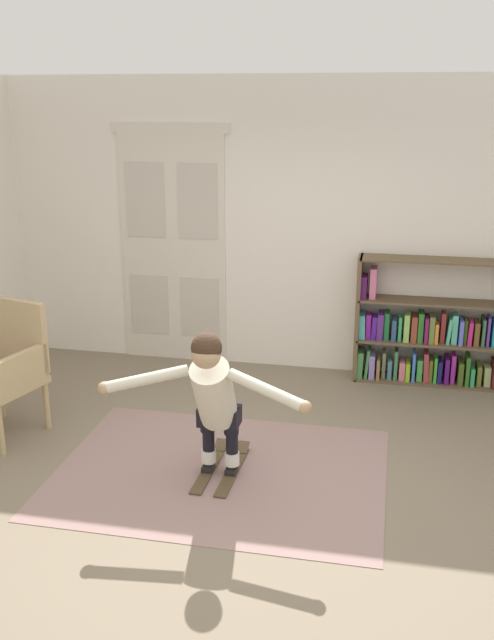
% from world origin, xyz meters
% --- Properties ---
extents(ground_plane, '(7.20, 7.20, 0.00)m').
position_xyz_m(ground_plane, '(0.00, 0.00, 0.00)').
color(ground_plane, '#7B6C58').
extents(back_wall, '(6.00, 0.10, 2.90)m').
position_xyz_m(back_wall, '(0.00, 2.60, 1.45)').
color(back_wall, silver).
rests_on(back_wall, ground).
extents(double_door, '(1.22, 0.05, 2.45)m').
position_xyz_m(double_door, '(-1.24, 2.54, 1.23)').
color(double_door, beige).
rests_on(double_door, ground).
extents(rug, '(2.45, 1.86, 0.01)m').
position_xyz_m(rug, '(-0.20, 0.26, 0.00)').
color(rug, gray).
rests_on(rug, ground).
extents(bookshelf, '(1.73, 0.30, 1.24)m').
position_xyz_m(bookshelf, '(1.48, 2.39, 0.47)').
color(bookshelf, brown).
rests_on(bookshelf, ground).
extents(wicker_chair, '(0.74, 0.74, 1.10)m').
position_xyz_m(wicker_chair, '(-2.11, 0.57, 0.58)').
color(wicker_chair, tan).
rests_on(wicker_chair, ground).
extents(skis_pair, '(0.29, 0.77, 0.07)m').
position_xyz_m(skis_pair, '(-0.20, 0.29, 0.02)').
color(skis_pair, brown).
rests_on(skis_pair, rug).
extents(person_skier, '(1.47, 0.63, 1.13)m').
position_xyz_m(person_skier, '(-0.20, 0.09, 0.72)').
color(person_skier, white).
rests_on(person_skier, skis_pair).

